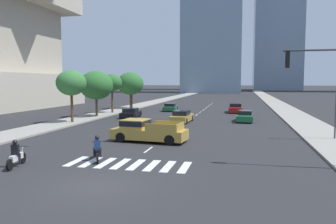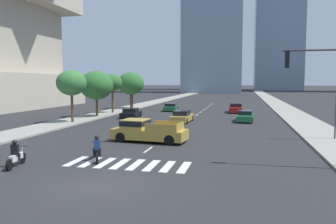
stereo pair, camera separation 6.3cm
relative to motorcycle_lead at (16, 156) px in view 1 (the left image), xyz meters
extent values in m
plane|color=#28282B|center=(5.64, -2.09, -0.58)|extent=(800.00, 800.00, 0.00)
cube|color=gray|center=(18.46, 27.91, -0.51)|extent=(4.00, 260.00, 0.15)
cube|color=gray|center=(-7.18, 27.91, -0.51)|extent=(4.00, 260.00, 0.15)
cube|color=silver|center=(2.49, 1.88, -0.58)|extent=(0.45, 2.45, 0.01)
cube|color=silver|center=(3.39, 1.88, -0.58)|extent=(0.45, 2.45, 0.01)
cube|color=silver|center=(4.29, 1.88, -0.58)|extent=(0.45, 2.45, 0.01)
cube|color=silver|center=(5.19, 1.88, -0.58)|extent=(0.45, 2.45, 0.01)
cube|color=silver|center=(6.09, 1.88, -0.58)|extent=(0.45, 2.45, 0.01)
cube|color=silver|center=(6.99, 1.88, -0.58)|extent=(0.45, 2.45, 0.01)
cube|color=silver|center=(7.89, 1.88, -0.58)|extent=(0.45, 2.45, 0.01)
cube|color=silver|center=(8.79, 1.88, -0.58)|extent=(0.45, 2.45, 0.01)
cube|color=silver|center=(5.64, 5.88, -0.58)|extent=(0.14, 2.00, 0.01)
cube|color=silver|center=(5.64, 9.88, -0.58)|extent=(0.14, 2.00, 0.01)
cube|color=silver|center=(5.64, 13.88, -0.58)|extent=(0.14, 2.00, 0.01)
cube|color=silver|center=(5.64, 17.88, -0.58)|extent=(0.14, 2.00, 0.01)
cube|color=silver|center=(5.64, 21.88, -0.58)|extent=(0.14, 2.00, 0.01)
cube|color=silver|center=(5.64, 25.88, -0.58)|extent=(0.14, 2.00, 0.01)
cube|color=silver|center=(5.64, 29.88, -0.58)|extent=(0.14, 2.00, 0.01)
cube|color=silver|center=(5.64, 33.88, -0.58)|extent=(0.14, 2.00, 0.01)
cube|color=silver|center=(5.64, 37.88, -0.58)|extent=(0.14, 2.00, 0.01)
cube|color=silver|center=(5.64, 41.88, -0.58)|extent=(0.14, 2.00, 0.01)
cube|color=silver|center=(5.64, 45.88, -0.58)|extent=(0.14, 2.00, 0.01)
cube|color=silver|center=(5.64, 49.88, -0.58)|extent=(0.14, 2.00, 0.01)
cube|color=silver|center=(5.64, 53.88, -0.58)|extent=(0.14, 2.00, 0.01)
cylinder|color=black|center=(-0.18, 0.77, -0.28)|extent=(0.25, 0.61, 0.60)
cylinder|color=black|center=(0.17, -0.74, -0.28)|extent=(0.25, 0.61, 0.60)
cube|color=silver|center=(0.00, 0.02, -0.06)|extent=(0.49, 1.26, 0.32)
cylinder|color=#B2B2B7|center=(-0.15, 0.68, 0.02)|extent=(0.13, 0.32, 0.67)
cylinder|color=black|center=(-0.16, 0.73, 0.39)|extent=(0.69, 0.19, 0.04)
cube|color=black|center=(0.02, -0.08, 0.37)|extent=(0.40, 0.31, 0.55)
sphere|color=black|center=(0.02, -0.08, 0.78)|extent=(0.26, 0.26, 0.26)
cylinder|color=black|center=(-0.18, -0.02, -0.11)|extent=(0.14, 0.14, 0.55)
cylinder|color=black|center=(0.17, 0.06, -0.11)|extent=(0.14, 0.14, 0.55)
cylinder|color=black|center=(3.27, 3.05, -0.28)|extent=(0.36, 0.60, 0.60)
cylinder|color=black|center=(3.91, 1.63, -0.28)|extent=(0.36, 0.60, 0.60)
cube|color=black|center=(3.59, 2.34, -0.06)|extent=(0.71, 1.22, 0.32)
cylinder|color=#B2B2B7|center=(3.31, 2.96, 0.02)|extent=(0.19, 0.31, 0.67)
cylinder|color=black|center=(3.29, 3.00, 0.39)|extent=(0.65, 0.32, 0.04)
cube|color=navy|center=(3.63, 2.25, 0.37)|extent=(0.43, 0.37, 0.55)
sphere|color=black|center=(3.63, 2.25, 0.78)|extent=(0.26, 0.26, 0.26)
cylinder|color=black|center=(3.42, 2.27, -0.11)|extent=(0.16, 0.16, 0.55)
cylinder|color=black|center=(3.75, 2.41, -0.11)|extent=(0.16, 0.16, 0.55)
cube|color=#B28E38|center=(4.88, 8.76, 0.01)|extent=(5.83, 2.63, 0.75)
cube|color=#B28E38|center=(3.76, 8.87, 0.74)|extent=(1.99, 2.09, 0.70)
cube|color=black|center=(3.76, 8.87, 0.82)|extent=(2.01, 2.13, 0.39)
cube|color=#B28E38|center=(6.02, 7.64, 0.66)|extent=(2.37, 0.31, 0.55)
cube|color=#B28E38|center=(6.22, 9.64, 0.66)|extent=(2.37, 0.31, 0.55)
cube|color=#B28E38|center=(7.30, 8.53, 0.66)|extent=(0.27, 2.01, 0.55)
cylinder|color=black|center=(2.88, 8.01, -0.20)|extent=(0.78, 0.33, 0.76)
cylinder|color=black|center=(3.06, 9.89, -0.20)|extent=(0.78, 0.33, 0.76)
cylinder|color=black|center=(6.71, 7.64, -0.20)|extent=(0.78, 0.33, 0.76)
cylinder|color=black|center=(6.89, 9.52, -0.20)|extent=(0.78, 0.33, 0.76)
cube|color=maroon|center=(10.74, 34.46, -0.09)|extent=(2.09, 4.69, 0.67)
cube|color=black|center=(10.73, 34.69, 0.50)|extent=(1.76, 2.15, 0.50)
cylinder|color=black|center=(11.67, 32.93, -0.26)|extent=(0.25, 0.65, 0.64)
cylinder|color=black|center=(9.95, 32.86, -0.26)|extent=(0.25, 0.65, 0.64)
cylinder|color=black|center=(11.53, 36.07, -0.26)|extent=(0.25, 0.65, 0.64)
cylinder|color=black|center=(9.81, 35.99, -0.26)|extent=(0.25, 0.65, 0.64)
cube|color=#1E6038|center=(12.04, 23.46, -0.11)|extent=(1.91, 4.44, 0.62)
cube|color=black|center=(12.05, 23.68, 0.43)|extent=(1.59, 2.03, 0.47)
cylinder|color=black|center=(12.73, 21.94, -0.26)|extent=(0.25, 0.65, 0.64)
cylinder|color=black|center=(11.20, 22.02, -0.26)|extent=(0.25, 0.65, 0.64)
cylinder|color=black|center=(12.87, 24.91, -0.26)|extent=(0.25, 0.65, 0.64)
cylinder|color=black|center=(11.34, 24.98, -0.26)|extent=(0.25, 0.65, 0.64)
cube|color=black|center=(-2.04, 24.63, -0.14)|extent=(2.15, 4.38, 0.57)
cube|color=black|center=(-2.02, 24.42, 0.39)|extent=(1.76, 2.03, 0.49)
cylinder|color=black|center=(-2.97, 26.02, -0.26)|extent=(0.27, 0.65, 0.64)
cylinder|color=black|center=(-1.31, 26.14, -0.26)|extent=(0.27, 0.65, 0.64)
cylinder|color=black|center=(-2.77, 23.13, -0.26)|extent=(0.27, 0.65, 0.64)
cylinder|color=black|center=(-1.10, 23.25, -0.26)|extent=(0.27, 0.65, 0.64)
cube|color=#1E6038|center=(0.82, 35.19, -0.14)|extent=(2.04, 4.46, 0.57)
cube|color=black|center=(0.83, 34.97, 0.39)|extent=(1.69, 2.05, 0.48)
cylinder|color=black|center=(-0.07, 36.62, -0.26)|extent=(0.26, 0.65, 0.64)
cylinder|color=black|center=(1.54, 36.72, -0.26)|extent=(0.26, 0.65, 0.64)
cylinder|color=black|center=(0.09, 33.66, -0.26)|extent=(0.26, 0.65, 0.64)
cylinder|color=black|center=(1.71, 33.75, -0.26)|extent=(0.26, 0.65, 0.64)
cube|color=#B28E38|center=(5.13, 21.38, -0.10)|extent=(2.03, 4.74, 0.64)
cube|color=black|center=(5.11, 21.15, 0.48)|extent=(1.69, 2.17, 0.53)
cylinder|color=black|center=(4.40, 23.00, -0.26)|extent=(0.25, 0.65, 0.64)
cylinder|color=black|center=(6.02, 22.92, -0.26)|extent=(0.25, 0.65, 0.64)
cylinder|color=black|center=(4.24, 19.84, -0.26)|extent=(0.25, 0.65, 0.64)
cylinder|color=black|center=(5.85, 19.76, -0.26)|extent=(0.25, 0.65, 0.64)
cylinder|color=#333335|center=(15.65, 3.41, 5.58)|extent=(3.81, 0.10, 0.10)
cube|color=black|center=(13.99, 3.41, 5.13)|extent=(0.20, 0.28, 0.90)
sphere|color=red|center=(13.99, 3.41, 5.43)|extent=(0.18, 0.18, 0.18)
sphere|color=orange|center=(13.99, 3.41, 5.13)|extent=(0.18, 0.18, 0.18)
sphere|color=green|center=(13.99, 3.41, 4.83)|extent=(0.18, 0.18, 0.18)
cylinder|color=#4C3823|center=(-6.38, 17.65, 1.05)|extent=(0.28, 0.28, 2.97)
ellipsoid|color=#387538|center=(-6.38, 17.65, 3.83)|extent=(3.24, 3.24, 2.75)
cylinder|color=#4C3823|center=(-6.38, 23.90, 0.68)|extent=(0.28, 0.28, 2.23)
ellipsoid|color=#2D662D|center=(-6.38, 23.90, 3.49)|extent=(4.25, 4.25, 3.61)
cylinder|color=#4C3823|center=(-6.38, 29.15, 1.12)|extent=(0.28, 0.28, 3.10)
ellipsoid|color=#2D662D|center=(-6.38, 29.15, 3.81)|extent=(2.86, 2.86, 2.43)
cylinder|color=#4C3823|center=(-6.38, 37.09, 0.73)|extent=(0.28, 0.28, 2.33)
ellipsoid|color=#2D662D|center=(-6.38, 37.09, 3.64)|extent=(4.37, 4.37, 3.71)
cylinder|color=#4C3823|center=(-6.38, 37.70, 0.90)|extent=(0.28, 0.28, 2.67)
ellipsoid|color=#2D662D|center=(-6.38, 37.70, 3.61)|extent=(3.43, 3.43, 2.91)
camera|label=1|loc=(11.71, -15.21, 3.96)|focal=35.54mm
camera|label=2|loc=(11.77, -15.20, 3.96)|focal=35.54mm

